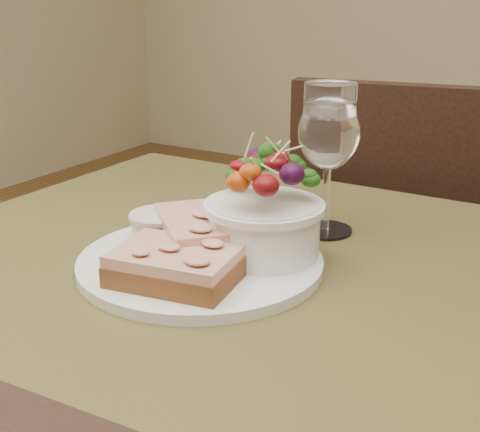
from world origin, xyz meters
The scene contains 9 objects.
cafe_table centered at (0.00, 0.00, 0.65)m, with size 0.80×0.80×0.75m.
chair_far centered at (0.04, 0.66, 0.29)m, with size 0.49×0.49×0.90m.
dinner_plate centered at (-0.02, 0.01, 0.76)m, with size 0.27×0.27×0.01m, color white.
sandwich_front centered at (-0.01, -0.05, 0.78)m, with size 0.14×0.11×0.03m.
sandwich_back centered at (-0.03, 0.03, 0.79)m, with size 0.16×0.16×0.03m.
ramekin centered at (-0.09, 0.02, 0.78)m, with size 0.07×0.07×0.04m.
salad_bowl centered at (0.03, 0.05, 0.82)m, with size 0.12×0.12×0.13m.
garnish centered at (-0.09, 0.09, 0.77)m, with size 0.05×0.04×0.02m.
wine_glass centered at (0.05, 0.18, 0.87)m, with size 0.08×0.08×0.18m.
Camera 1 is at (0.37, -0.56, 1.05)m, focal length 50.00 mm.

